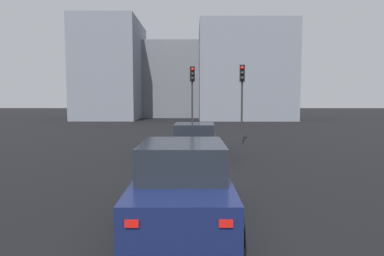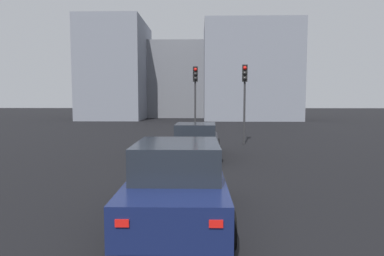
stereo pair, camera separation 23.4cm
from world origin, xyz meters
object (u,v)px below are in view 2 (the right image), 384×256
at_px(traffic_light_near_left, 245,88).
at_px(traffic_light_near_right, 195,87).
at_px(car_navy_second, 178,183).
at_px(car_black_lead, 196,140).

height_order(traffic_light_near_left, traffic_light_near_right, traffic_light_near_right).
bearing_deg(car_navy_second, car_black_lead, -2.31).
bearing_deg(car_navy_second, traffic_light_near_right, -0.98).
relative_size(traffic_light_near_left, traffic_light_near_right, 0.97).
bearing_deg(car_black_lead, traffic_light_near_right, 2.66).
xyz_separation_m(car_black_lead, car_navy_second, (-7.73, 0.26, 0.08)).
bearing_deg(traffic_light_near_right, car_navy_second, -7.45).
bearing_deg(car_navy_second, traffic_light_near_left, -13.95).
bearing_deg(traffic_light_near_right, traffic_light_near_left, 41.30).
distance_m(car_black_lead, car_navy_second, 7.74).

